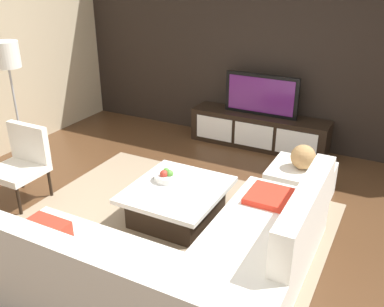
# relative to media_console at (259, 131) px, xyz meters

# --- Properties ---
(ground_plane) EXTENTS (14.00, 14.00, 0.00)m
(ground_plane) POSITION_rel_media_console_xyz_m (0.00, -2.40, -0.25)
(ground_plane) COLOR #4C301C
(feature_wall_back) EXTENTS (6.40, 0.12, 2.80)m
(feature_wall_back) POSITION_rel_media_console_xyz_m (0.00, 0.30, 1.15)
(feature_wall_back) COLOR black
(feature_wall_back) RESTS_ON ground
(area_rug) EXTENTS (3.17, 2.46, 0.01)m
(area_rug) POSITION_rel_media_console_xyz_m (-0.10, -2.40, -0.24)
(area_rug) COLOR gray
(area_rug) RESTS_ON ground
(media_console) EXTENTS (2.04, 0.47, 0.50)m
(media_console) POSITION_rel_media_console_xyz_m (0.00, 0.00, 0.00)
(media_console) COLOR black
(media_console) RESTS_ON ground
(television) EXTENTS (1.09, 0.06, 0.60)m
(television) POSITION_rel_media_console_xyz_m (0.00, 0.00, 0.55)
(television) COLOR black
(television) RESTS_ON media_console
(sectional_couch) EXTENTS (2.35, 2.34, 0.84)m
(sectional_couch) POSITION_rel_media_console_xyz_m (0.51, -3.27, 0.04)
(sectional_couch) COLOR white
(sectional_couch) RESTS_ON ground
(coffee_table) EXTENTS (0.95, 1.06, 0.38)m
(coffee_table) POSITION_rel_media_console_xyz_m (-0.10, -2.30, -0.05)
(coffee_table) COLOR black
(coffee_table) RESTS_ON ground
(accent_chair_near) EXTENTS (0.56, 0.54, 0.87)m
(accent_chair_near) POSITION_rel_media_console_xyz_m (-1.91, -2.70, 0.24)
(accent_chair_near) COLOR black
(accent_chair_near) RESTS_ON ground
(floor_lamp) EXTENTS (0.32, 0.32, 1.67)m
(floor_lamp) POSITION_rel_media_console_xyz_m (-2.60, -2.10, 1.16)
(floor_lamp) COLOR #A5A5AA
(floor_lamp) RESTS_ON ground
(ottoman) EXTENTS (0.70, 0.70, 0.40)m
(ottoman) POSITION_rel_media_console_xyz_m (0.96, -1.26, -0.05)
(ottoman) COLOR white
(ottoman) RESTS_ON ground
(fruit_bowl) EXTENTS (0.28, 0.28, 0.13)m
(fruit_bowl) POSITION_rel_media_console_xyz_m (-0.28, -2.20, 0.18)
(fruit_bowl) COLOR silver
(fruit_bowl) RESTS_ON coffee_table
(decorative_ball) EXTENTS (0.28, 0.28, 0.28)m
(decorative_ball) POSITION_rel_media_console_xyz_m (0.96, -1.26, 0.29)
(decorative_ball) COLOR #AD8451
(decorative_ball) RESTS_ON ottoman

